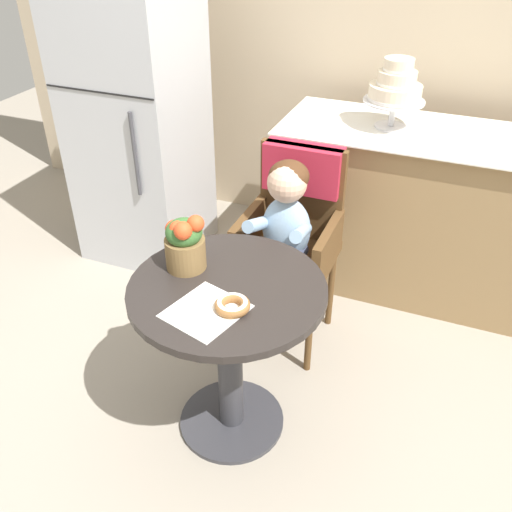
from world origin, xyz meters
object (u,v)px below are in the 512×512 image
flower_vase (185,241)px  refrigerator (137,115)px  donut_front (232,305)px  tiered_cake_stand (396,88)px  wicker_chair (295,217)px  seated_child (284,226)px  cafe_table (229,331)px

flower_vase → refrigerator: bearing=129.4°
donut_front → refrigerator: size_ratio=0.07×
flower_vase → tiered_cake_stand: bearing=68.1°
flower_vase → wicker_chair: bearing=71.7°
tiered_cake_stand → refrigerator: (-1.36, -0.20, -0.25)m
wicker_chair → tiered_cake_stand: (0.29, 0.60, 0.46)m
wicker_chair → donut_front: size_ratio=7.83×
seated_child → flower_vase: seated_child is taller
tiered_cake_stand → wicker_chair: bearing=-115.7°
wicker_chair → tiered_cake_stand: size_ratio=2.83×
cafe_table → wicker_chair: wicker_chair is taller
cafe_table → flower_vase: size_ratio=3.17×
seated_child → tiered_cake_stand: (0.29, 0.76, 0.42)m
wicker_chair → tiered_cake_stand: 0.81m
cafe_table → donut_front: donut_front is taller
cafe_table → wicker_chair: size_ratio=0.75×
seated_child → refrigerator: bearing=152.5°
tiered_cake_stand → refrigerator: bearing=-171.6°
tiered_cake_stand → flower_vase: bearing=-111.9°
flower_vase → tiered_cake_stand: 1.37m
cafe_table → seated_child: (0.02, 0.54, 0.17)m
tiered_cake_stand → refrigerator: size_ratio=0.20×
wicker_chair → donut_front: wicker_chair is taller
refrigerator → donut_front: bearing=-47.2°
cafe_table → refrigerator: (-1.05, 1.10, 0.34)m
seated_child → donut_front: size_ratio=5.96×
donut_front → refrigerator: (-1.12, 1.21, 0.11)m
donut_front → tiered_cake_stand: bearing=80.4°
tiered_cake_stand → seated_child: bearing=-110.9°
donut_front → flower_vase: size_ratio=0.54×
tiered_cake_stand → refrigerator: refrigerator is taller
cafe_table → refrigerator: refrigerator is taller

